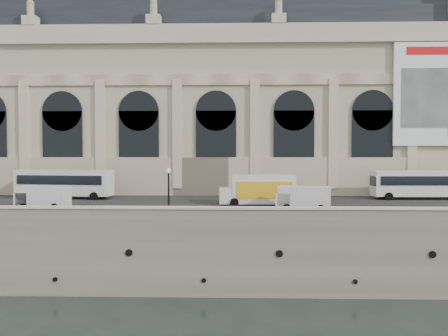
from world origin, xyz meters
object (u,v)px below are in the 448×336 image
(bus_left, at_px, (64,183))
(van_c, at_px, (301,198))
(bus_right, at_px, (422,183))
(box_truck, at_px, (259,190))
(van_b, at_px, (41,197))
(lamp_right, at_px, (169,193))

(bus_left, distance_m, van_c, 28.97)
(bus_right, xyz_separation_m, box_truck, (-19.73, -6.05, -0.31))
(bus_left, bearing_deg, bus_right, 0.23)
(bus_right, distance_m, van_b, 42.77)
(bus_right, relative_size, lamp_right, 2.75)
(bus_right, height_order, van_b, bus_right)
(van_c, height_order, lamp_right, lamp_right)
(box_truck, relative_size, lamp_right, 1.89)
(van_c, distance_m, lamp_right, 13.27)
(van_b, bearing_deg, van_c, -0.73)
(bus_left, relative_size, van_c, 2.21)
(van_b, bearing_deg, lamp_right, -22.53)
(box_truck, distance_m, lamp_right, 12.46)
(box_truck, xyz_separation_m, lamp_right, (-8.25, -9.33, 0.50))
(van_c, bearing_deg, bus_right, 32.32)
(van_c, xyz_separation_m, lamp_right, (-12.11, -5.34, 0.94))
(bus_left, xyz_separation_m, box_truck, (23.36, -5.88, -0.34))
(van_b, relative_size, lamp_right, 1.23)
(bus_left, xyz_separation_m, lamp_right, (15.11, -15.21, 0.16))
(van_b, bearing_deg, bus_right, 13.12)
(van_c, distance_m, box_truck, 5.57)
(bus_left, relative_size, bus_right, 1.03)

